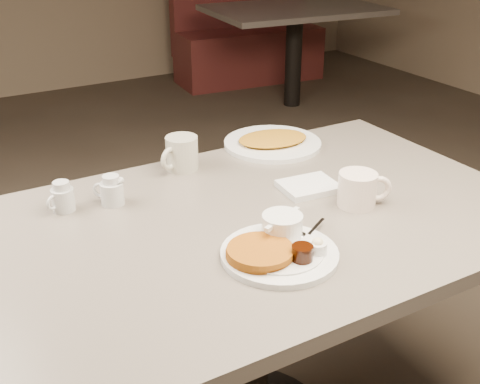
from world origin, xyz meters
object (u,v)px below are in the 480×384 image
main_plate (278,246)px  creamer_left (62,198)px  coffee_mug_far (181,154)px  creamer_right (112,191)px  booth_back_right (251,34)px  hash_plate (273,142)px  diner_table (244,277)px  coffee_mug_near (359,189)px

main_plate → creamer_left: size_ratio=4.31×
coffee_mug_far → main_plate: bearing=-91.8°
creamer_left → creamer_right: bearing=-12.1°
main_plate → booth_back_right: 4.16m
hash_plate → booth_back_right: size_ratio=0.22×
main_plate → creamer_right: bearing=118.7°
diner_table → main_plate: size_ratio=4.29×
diner_table → hash_plate: hash_plate is taller
diner_table → creamer_right: bearing=135.0°
creamer_left → booth_back_right: size_ratio=0.05×
diner_table → main_plate: 0.26m
coffee_mug_near → hash_plate: coffee_mug_near is taller
coffee_mug_near → booth_back_right: (1.77, 3.48, -0.39)m
booth_back_right → diner_table: bearing=-121.2°
coffee_mug_far → booth_back_right: (2.07, 3.04, -0.39)m
coffee_mug_far → booth_back_right: bearing=55.8°
coffee_mug_near → creamer_right: coffee_mug_near is taller
main_plate → booth_back_right: size_ratio=0.22×
diner_table → main_plate: bearing=-95.3°
main_plate → hash_plate: (0.35, 0.57, -0.01)m
main_plate → hash_plate: main_plate is taller
hash_plate → main_plate: bearing=-121.8°
main_plate → coffee_mug_far: (0.02, 0.54, 0.03)m
creamer_left → hash_plate: bearing=9.0°
hash_plate → creamer_left: bearing=-171.0°
creamer_right → hash_plate: bearing=13.2°
booth_back_right → creamer_right: bearing=-126.3°
coffee_mug_far → hash_plate: coffee_mug_far is taller
diner_table → coffee_mug_far: coffee_mug_far is taller
main_plate → creamer_left: bearing=128.0°
diner_table → creamer_left: 0.51m
diner_table → hash_plate: size_ratio=4.21×
diner_table → creamer_left: creamer_left is taller
main_plate → coffee_mug_near: coffee_mug_near is taller
hash_plate → coffee_mug_far: bearing=-175.7°
main_plate → coffee_mug_far: bearing=88.2°
coffee_mug_far → creamer_left: bearing=-166.9°
main_plate → booth_back_right: booth_back_right is taller
coffee_mug_far → coffee_mug_near: bearing=-55.9°
booth_back_right → creamer_left: bearing=-127.9°
creamer_left → hash_plate: 0.72m
main_plate → coffee_mug_near: (0.32, 0.10, 0.02)m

